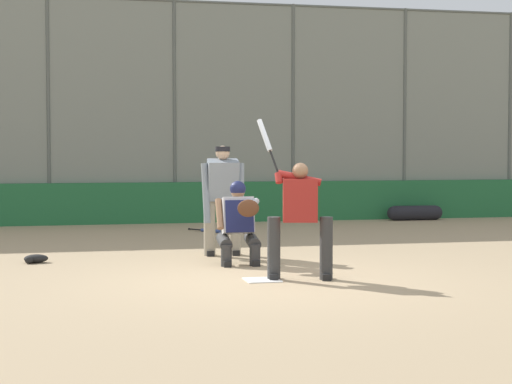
{
  "coord_description": "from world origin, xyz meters",
  "views": [
    {
      "loc": [
        2.37,
        10.26,
        1.62
      ],
      "look_at": [
        -0.14,
        -1.0,
        1.05
      ],
      "focal_mm": 60.0,
      "sensor_mm": 36.0,
      "label": 1
    }
  ],
  "objects_px": {
    "spare_bat_near_backstop": "(208,231)",
    "fielding_glove_on_dirt": "(35,259)",
    "catcher_behind_plate": "(239,221)",
    "umpire_home": "(223,197)",
    "batter_at_plate": "(299,216)",
    "equipment_bag_dugout_side": "(415,213)"
  },
  "relations": [
    {
      "from": "spare_bat_near_backstop",
      "to": "fielding_glove_on_dirt",
      "type": "bearing_deg",
      "value": -77.1
    },
    {
      "from": "catcher_behind_plate",
      "to": "umpire_home",
      "type": "distance_m",
      "value": 1.09
    },
    {
      "from": "fielding_glove_on_dirt",
      "to": "catcher_behind_plate",
      "type": "bearing_deg",
      "value": 164.21
    },
    {
      "from": "batter_at_plate",
      "to": "catcher_behind_plate",
      "type": "height_order",
      "value": "batter_at_plate"
    },
    {
      "from": "spare_bat_near_backstop",
      "to": "fielding_glove_on_dirt",
      "type": "distance_m",
      "value": 5.09
    },
    {
      "from": "catcher_behind_plate",
      "to": "spare_bat_near_backstop",
      "type": "bearing_deg",
      "value": -92.06
    },
    {
      "from": "batter_at_plate",
      "to": "umpire_home",
      "type": "distance_m",
      "value": 2.63
    },
    {
      "from": "spare_bat_near_backstop",
      "to": "fielding_glove_on_dirt",
      "type": "height_order",
      "value": "fielding_glove_on_dirt"
    },
    {
      "from": "umpire_home",
      "to": "spare_bat_near_backstop",
      "type": "distance_m",
      "value": 3.85
    },
    {
      "from": "catcher_behind_plate",
      "to": "spare_bat_near_backstop",
      "type": "height_order",
      "value": "catcher_behind_plate"
    },
    {
      "from": "fielding_glove_on_dirt",
      "to": "equipment_bag_dugout_side",
      "type": "xyz_separation_m",
      "value": [
        -8.3,
        -5.81,
        0.11
      ]
    },
    {
      "from": "batter_at_plate",
      "to": "equipment_bag_dugout_side",
      "type": "relative_size",
      "value": 1.5
    },
    {
      "from": "equipment_bag_dugout_side",
      "to": "spare_bat_near_backstop",
      "type": "bearing_deg",
      "value": 19.55
    },
    {
      "from": "catcher_behind_plate",
      "to": "equipment_bag_dugout_side",
      "type": "relative_size",
      "value": 0.88
    },
    {
      "from": "equipment_bag_dugout_side",
      "to": "umpire_home",
      "type": "bearing_deg",
      "value": 45.19
    },
    {
      "from": "catcher_behind_plate",
      "to": "equipment_bag_dugout_side",
      "type": "distance_m",
      "value": 8.6
    },
    {
      "from": "catcher_behind_plate",
      "to": "umpire_home",
      "type": "bearing_deg",
      "value": -85.72
    },
    {
      "from": "umpire_home",
      "to": "batter_at_plate",
      "type": "bearing_deg",
      "value": 102.85
    },
    {
      "from": "umpire_home",
      "to": "equipment_bag_dugout_side",
      "type": "distance_m",
      "value": 7.86
    },
    {
      "from": "spare_bat_near_backstop",
      "to": "equipment_bag_dugout_side",
      "type": "height_order",
      "value": "equipment_bag_dugout_side"
    },
    {
      "from": "batter_at_plate",
      "to": "fielding_glove_on_dirt",
      "type": "distance_m",
      "value": 4.09
    },
    {
      "from": "batter_at_plate",
      "to": "catcher_behind_plate",
      "type": "relative_size",
      "value": 1.71
    }
  ]
}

